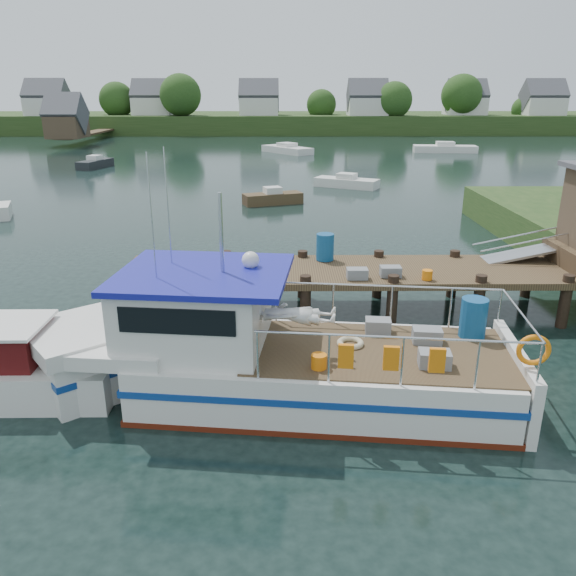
{
  "coord_description": "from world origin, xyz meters",
  "views": [
    {
      "loc": [
        -1.11,
        -16.37,
        6.53
      ],
      "look_at": [
        -1.0,
        -1.5,
        1.3
      ],
      "focal_mm": 35.0,
      "sensor_mm": 36.0,
      "label": 1
    }
  ],
  "objects_px": {
    "moored_b": "(347,182)",
    "lobster_boat": "(260,355)",
    "moored_e": "(95,163)",
    "moored_c": "(574,206)",
    "dock": "(536,241)",
    "moored_rowboat": "(273,198)",
    "moored_d": "(287,149)",
    "moored_far": "(445,148)"
  },
  "relations": [
    {
      "from": "moored_b",
      "to": "lobster_boat",
      "type": "bearing_deg",
      "value": -107.73
    },
    {
      "from": "lobster_boat",
      "to": "moored_e",
      "type": "distance_m",
      "value": 43.24
    },
    {
      "from": "moored_b",
      "to": "moored_e",
      "type": "distance_m",
      "value": 24.04
    },
    {
      "from": "moored_c",
      "to": "dock",
      "type": "bearing_deg",
      "value": -98.66
    },
    {
      "from": "dock",
      "to": "moored_c",
      "type": "distance_m",
      "value": 16.99
    },
    {
      "from": "dock",
      "to": "moored_e",
      "type": "bearing_deg",
      "value": 125.16
    },
    {
      "from": "moored_rowboat",
      "to": "moored_d",
      "type": "bearing_deg",
      "value": 98.12
    },
    {
      "from": "moored_d",
      "to": "dock",
      "type": "bearing_deg",
      "value": -89.13
    },
    {
      "from": "moored_far",
      "to": "moored_b",
      "type": "bearing_deg",
      "value": -127.52
    },
    {
      "from": "dock",
      "to": "moored_far",
      "type": "xyz_separation_m",
      "value": [
        10.51,
        48.17,
        -1.81
      ]
    },
    {
      "from": "lobster_boat",
      "to": "moored_far",
      "type": "bearing_deg",
      "value": 76.97
    },
    {
      "from": "moored_far",
      "to": "moored_b",
      "type": "xyz_separation_m",
      "value": [
        -13.64,
        -24.23,
        -0.06
      ]
    },
    {
      "from": "lobster_boat",
      "to": "moored_d",
      "type": "height_order",
      "value": "lobster_boat"
    },
    {
      "from": "moored_rowboat",
      "to": "moored_b",
      "type": "relative_size",
      "value": 0.8
    },
    {
      "from": "moored_c",
      "to": "lobster_boat",
      "type": "bearing_deg",
      "value": -108.5
    },
    {
      "from": "moored_rowboat",
      "to": "moored_far",
      "type": "bearing_deg",
      "value": 68.44
    },
    {
      "from": "dock",
      "to": "moored_c",
      "type": "xyz_separation_m",
      "value": [
        8.58,
        14.56,
        -1.77
      ]
    },
    {
      "from": "moored_b",
      "to": "moored_far",
      "type": "bearing_deg",
      "value": 52.69
    },
    {
      "from": "dock",
      "to": "moored_b",
      "type": "bearing_deg",
      "value": 97.45
    },
    {
      "from": "moored_rowboat",
      "to": "moored_c",
      "type": "xyz_separation_m",
      "value": [
        16.88,
        -3.15,
        0.08
      ]
    },
    {
      "from": "moored_rowboat",
      "to": "dock",
      "type": "bearing_deg",
      "value": -54.73
    },
    {
      "from": "moored_rowboat",
      "to": "moored_c",
      "type": "height_order",
      "value": "moored_c"
    },
    {
      "from": "lobster_boat",
      "to": "moored_d",
      "type": "xyz_separation_m",
      "value": [
        0.9,
        52.58,
        -0.57
      ]
    },
    {
      "from": "lobster_boat",
      "to": "moored_b",
      "type": "bearing_deg",
      "value": 86.47
    },
    {
      "from": "lobster_boat",
      "to": "moored_c",
      "type": "height_order",
      "value": "lobster_boat"
    },
    {
      "from": "moored_b",
      "to": "moored_d",
      "type": "distance_m",
      "value": 23.85
    },
    {
      "from": "moored_e",
      "to": "moored_d",
      "type": "bearing_deg",
      "value": 41.62
    },
    {
      "from": "lobster_boat",
      "to": "dock",
      "type": "bearing_deg",
      "value": 38.48
    },
    {
      "from": "moored_far",
      "to": "moored_d",
      "type": "height_order",
      "value": "moored_far"
    },
    {
      "from": "moored_far",
      "to": "moored_b",
      "type": "relative_size",
      "value": 1.51
    },
    {
      "from": "moored_rowboat",
      "to": "moored_e",
      "type": "relative_size",
      "value": 0.89
    },
    {
      "from": "dock",
      "to": "moored_d",
      "type": "height_order",
      "value": "dock"
    },
    {
      "from": "dock",
      "to": "lobster_boat",
      "type": "distance_m",
      "value": 9.72
    },
    {
      "from": "moored_e",
      "to": "dock",
      "type": "bearing_deg",
      "value": -49.25
    },
    {
      "from": "lobster_boat",
      "to": "moored_b",
      "type": "height_order",
      "value": "lobster_boat"
    },
    {
      "from": "moored_b",
      "to": "moored_c",
      "type": "bearing_deg",
      "value": -46.66
    },
    {
      "from": "dock",
      "to": "moored_far",
      "type": "relative_size",
      "value": 2.33
    },
    {
      "from": "moored_c",
      "to": "moored_b",
      "type": "bearing_deg",
      "value": 163.12
    },
    {
      "from": "moored_d",
      "to": "moored_rowboat",
      "type": "bearing_deg",
      "value": -99.85
    },
    {
      "from": "moored_rowboat",
      "to": "moored_d",
      "type": "relative_size",
      "value": 0.57
    },
    {
      "from": "moored_e",
      "to": "moored_rowboat",
      "type": "bearing_deg",
      "value": -40.96
    },
    {
      "from": "dock",
      "to": "moored_rowboat",
      "type": "distance_m",
      "value": 19.65
    }
  ]
}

